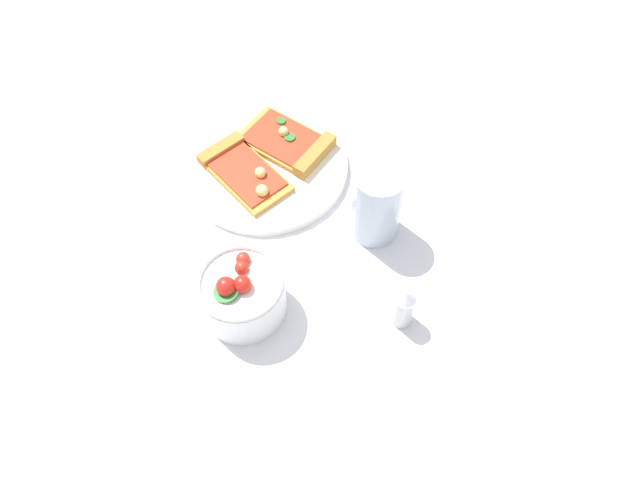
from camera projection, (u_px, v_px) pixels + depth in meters
The scene contains 7 objects.
ground_plane at pixel (251, 187), 0.90m from camera, with size 2.40×2.40×0.00m, color silver.
plate at pixel (266, 166), 0.91m from camera, with size 0.25×0.25×0.01m, color white.
pizza_slice_near at pixel (291, 144), 0.92m from camera, with size 0.13×0.16×0.02m.
pizza_slice_far at pixel (242, 170), 0.89m from camera, with size 0.14×0.16×0.02m.
salad_bowl at pixel (242, 293), 0.75m from camera, with size 0.11×0.11×0.09m.
soda_glass at pixel (376, 205), 0.81m from camera, with size 0.07×0.07×0.12m.
pepper_shaker at pixel (404, 307), 0.75m from camera, with size 0.03×0.03×0.07m.
Camera 1 is at (0.52, 0.22, 0.71)m, focal length 33.58 mm.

